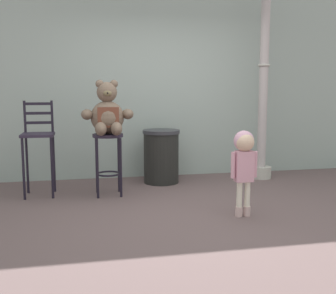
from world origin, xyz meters
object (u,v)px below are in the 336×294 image
at_px(lamppost, 263,101).
at_px(bar_chair_empty, 38,141).
at_px(teddy_bear, 108,115).
at_px(trash_bin, 161,156).
at_px(bar_stool_with_teddy, 108,152).
at_px(child_walking, 244,155).

xyz_separation_m(lamppost, bar_chair_empty, (-3.23, -0.39, -0.48)).
xyz_separation_m(teddy_bear, lamppost, (2.36, 0.60, 0.14)).
bearing_deg(trash_bin, bar_chair_empty, -166.56).
distance_m(bar_stool_with_teddy, child_walking, 1.81).
relative_size(teddy_bear, trash_bin, 0.88).
height_order(teddy_bear, trash_bin, teddy_bear).
distance_m(teddy_bear, trash_bin, 1.19).
distance_m(teddy_bear, child_walking, 1.83).
distance_m(bar_stool_with_teddy, lamppost, 2.51).
xyz_separation_m(teddy_bear, bar_chair_empty, (-0.87, 0.20, -0.34)).
height_order(bar_stool_with_teddy, teddy_bear, teddy_bear).
distance_m(trash_bin, lamppost, 1.76).
bearing_deg(lamppost, bar_chair_empty, -173.03).
bearing_deg(lamppost, child_walking, -119.74).
height_order(teddy_bear, lamppost, lamppost).
height_order(child_walking, trash_bin, child_walking).
distance_m(lamppost, bar_chair_empty, 3.29).
xyz_separation_m(child_walking, trash_bin, (-0.56, 1.76, -0.28)).
bearing_deg(trash_bin, teddy_bear, -143.11).
bearing_deg(child_walking, lamppost, -83.79).
distance_m(child_walking, lamppost, 2.09).
relative_size(teddy_bear, child_walking, 0.74).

